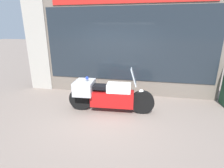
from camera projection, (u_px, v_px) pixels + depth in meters
name	position (u px, v px, depth m)	size (l,w,h in m)	color
ground_plane	(105.00, 116.00, 4.82)	(60.00, 60.00, 0.00)	gray
shop_building	(106.00, 45.00, 6.23)	(6.88, 0.55, 3.45)	#6B6056
window_display	(127.00, 81.00, 6.51)	(5.57, 0.30, 1.84)	slate
paramedic_motorcycle	(105.00, 94.00, 4.99)	(2.46, 0.70, 1.30)	black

